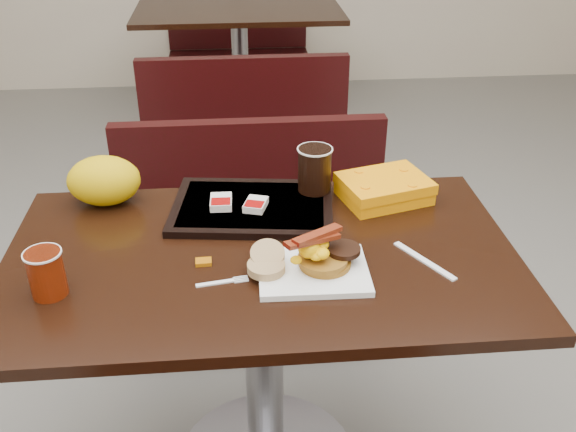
{
  "coord_description": "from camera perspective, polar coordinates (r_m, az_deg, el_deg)",
  "views": [
    {
      "loc": [
        -0.05,
        -1.27,
        1.58
      ],
      "look_at": [
        0.07,
        0.05,
        0.82
      ],
      "focal_mm": 40.26,
      "sensor_mm": 36.0,
      "label": 1
    }
  ],
  "objects": [
    {
      "name": "scrambled_eggs",
      "position": [
        1.42,
        1.87,
        -3.06
      ],
      "size": [
        0.09,
        0.08,
        0.04
      ],
      "primitive_type": "ellipsoid",
      "rotation": [
        0.0,
        0.0,
        0.06
      ],
      "color": "#F3BE04",
      "rests_on": "pancake_stack"
    },
    {
      "name": "bacon_strips",
      "position": [
        1.4,
        2.19,
        -2.05
      ],
      "size": [
        0.15,
        0.12,
        0.01
      ],
      "primitive_type": null,
      "rotation": [
        0.0,
        0.0,
        0.52
      ],
      "color": "#4A0905",
      "rests_on": "scrambled_eggs"
    },
    {
      "name": "knife",
      "position": [
        1.52,
        11.95,
        -3.88
      ],
      "size": [
        0.11,
        0.17,
        0.0
      ],
      "primitive_type": "cube",
      "rotation": [
        0.0,
        0.0,
        -1.04
      ],
      "color": "white",
      "rests_on": "table_near"
    },
    {
      "name": "sausage_patty",
      "position": [
        1.45,
        4.95,
        -2.97
      ],
      "size": [
        0.09,
        0.09,
        0.01
      ],
      "primitive_type": "cylinder",
      "rotation": [
        0.0,
        0.0,
        -0.18
      ],
      "color": "black",
      "rests_on": "pancake_stack"
    },
    {
      "name": "muffin_top",
      "position": [
        1.45,
        -1.82,
        -3.43
      ],
      "size": [
        0.08,
        0.08,
        0.05
      ],
      "primitive_type": "cylinder",
      "rotation": [
        0.38,
        0.0,
        -0.05
      ],
      "color": "tan",
      "rests_on": "platter"
    },
    {
      "name": "table_near",
      "position": [
        1.75,
        -2.09,
        -13.56
      ],
      "size": [
        1.2,
        0.7,
        0.75
      ],
      "primitive_type": null,
      "color": "black",
      "rests_on": "floor"
    },
    {
      "name": "muffin_bottom",
      "position": [
        1.43,
        -1.94,
        -4.54
      ],
      "size": [
        0.1,
        0.1,
        0.02
      ],
      "primitive_type": "cylinder",
      "rotation": [
        0.0,
        0.0,
        -0.25
      ],
      "color": "tan",
      "rests_on": "platter"
    },
    {
      "name": "bench_far_s",
      "position": [
        3.4,
        -3.9,
        8.87
      ],
      "size": [
        1.0,
        0.46,
        0.72
      ],
      "primitive_type": null,
      "color": "black",
      "rests_on": "floor"
    },
    {
      "name": "pancake_stack",
      "position": [
        1.45,
        3.28,
        -3.92
      ],
      "size": [
        0.13,
        0.13,
        0.02
      ],
      "primitive_type": "cylinder",
      "rotation": [
        0.0,
        0.0,
        -0.15
      ],
      "color": "brown",
      "rests_on": "platter"
    },
    {
      "name": "coffee_cup_far",
      "position": [
        1.72,
        2.36,
        4.13
      ],
      "size": [
        0.11,
        0.11,
        0.12
      ],
      "primitive_type": "cylinder",
      "rotation": [
        0.0,
        0.0,
        0.32
      ],
      "color": "black",
      "rests_on": "tray"
    },
    {
      "name": "bench_near_n",
      "position": [
        2.32,
        -3.05,
        -1.85
      ],
      "size": [
        1.0,
        0.46,
        0.72
      ],
      "primitive_type": null,
      "color": "black",
      "rests_on": "floor"
    },
    {
      "name": "condiment_ketchup",
      "position": [
        1.52,
        -2.46,
        -3.09
      ],
      "size": [
        0.05,
        0.05,
        0.01
      ],
      "primitive_type": "cube",
      "rotation": [
        0.0,
        0.0,
        -0.49
      ],
      "color": "#8C0504",
      "rests_on": "table_near"
    },
    {
      "name": "table_far",
      "position": [
        4.05,
        -4.2,
        12.63
      ],
      "size": [
        1.2,
        0.7,
        0.75
      ],
      "primitive_type": null,
      "color": "black",
      "rests_on": "floor"
    },
    {
      "name": "bench_far_n",
      "position": [
        4.73,
        -4.4,
        14.98
      ],
      "size": [
        1.0,
        0.46,
        0.72
      ],
      "primitive_type": null,
      "color": "black",
      "rests_on": "floor"
    },
    {
      "name": "tray",
      "position": [
        1.69,
        -3.14,
        0.78
      ],
      "size": [
        0.45,
        0.34,
        0.02
      ],
      "primitive_type": "cube",
      "rotation": [
        0.0,
        0.0,
        -0.12
      ],
      "color": "black",
      "rests_on": "table_near"
    },
    {
      "name": "clamshell",
      "position": [
        1.75,
        8.49,
        2.41
      ],
      "size": [
        0.26,
        0.23,
        0.06
      ],
      "primitive_type": "cube",
      "rotation": [
        0.0,
        0.0,
        0.28
      ],
      "color": "orange",
      "rests_on": "table_near"
    },
    {
      "name": "hashbrown_sleeve_right",
      "position": [
        1.66,
        -2.87,
        1.01
      ],
      "size": [
        0.07,
        0.08,
        0.02
      ],
      "primitive_type": "cube",
      "rotation": [
        0.0,
        0.0,
        -0.31
      ],
      "color": "silver",
      "rests_on": "tray"
    },
    {
      "name": "platter",
      "position": [
        1.44,
        2.26,
        -4.92
      ],
      "size": [
        0.25,
        0.19,
        0.01
      ],
      "primitive_type": "cube",
      "rotation": [
        0.0,
        0.0,
        -0.02
      ],
      "color": "white",
      "rests_on": "table_near"
    },
    {
      "name": "fork",
      "position": [
        1.42,
        -6.48,
        -5.91
      ],
      "size": [
        0.12,
        0.04,
        0.0
      ],
      "primitive_type": null,
      "rotation": [
        0.0,
        0.0,
        0.16
      ],
      "color": "white",
      "rests_on": "table_near"
    },
    {
      "name": "paper_bag",
      "position": [
        1.76,
        -15.94,
        3.03
      ],
      "size": [
        0.22,
        0.18,
        0.13
      ],
      "primitive_type": "ellipsoid",
      "rotation": [
        0.0,
        0.0,
        0.24
      ],
      "color": "#E4C007",
      "rests_on": "table_near"
    },
    {
      "name": "hashbrown_sleeve_left",
      "position": [
        1.68,
        -5.93,
        1.23
      ],
      "size": [
        0.06,
        0.08,
        0.02
      ],
      "primitive_type": "cube",
      "rotation": [
        0.0,
        0.0,
        -0.02
      ],
      "color": "silver",
      "rests_on": "tray"
    },
    {
      "name": "condiment_syrup",
      "position": [
        1.49,
        -7.47,
        -4.04
      ],
      "size": [
        0.04,
        0.03,
        0.01
      ],
      "primitive_type": "cube",
      "rotation": [
        0.0,
        0.0,
        0.03
      ],
      "color": "#A65807",
      "rests_on": "table_near"
    },
    {
      "name": "coffee_cup_near",
      "position": [
        1.45,
        -20.56,
        -4.78
      ],
      "size": [
        0.1,
        0.1,
        0.1
      ],
      "primitive_type": "cylinder",
      "rotation": [
        0.0,
        0.0,
        0.39
      ],
      "color": "#941C05",
      "rests_on": "table_near"
    }
  ]
}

